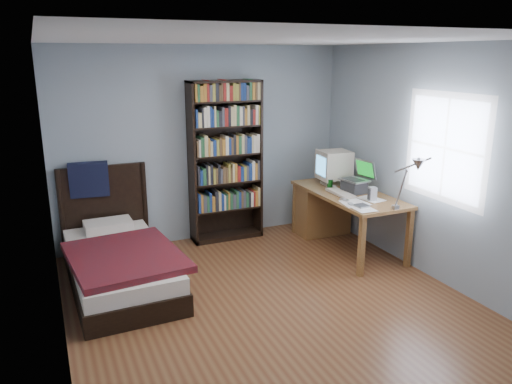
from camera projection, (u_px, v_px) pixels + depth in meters
room at (276, 181)px, 4.58m from camera, size 4.20×4.24×2.50m
desk at (328, 207)px, 6.65m from camera, size 0.75×1.65×0.73m
crt_monitor at (333, 165)px, 6.49m from camera, size 0.43×0.39×0.45m
laptop at (355, 184)px, 6.14m from camera, size 0.36×0.36×0.40m
desk_lamp at (415, 170)px, 4.96m from camera, size 0.26×0.57×0.67m
keyboard at (341, 193)px, 6.08m from camera, size 0.19×0.45×0.04m
speaker at (372, 194)px, 5.80m from camera, size 0.09×0.09×0.16m
soda_can at (330, 184)px, 6.32m from camera, size 0.07×0.07×0.12m
mouse at (334, 187)px, 6.37m from camera, size 0.06×0.10×0.03m
phone_silver at (344, 200)px, 5.81m from camera, size 0.08×0.12×0.02m
phone_grey at (351, 204)px, 5.64m from camera, size 0.07×0.11×0.02m
external_drive at (362, 206)px, 5.56m from camera, size 0.14×0.14×0.03m
bookshelf at (226, 162)px, 6.44m from camera, size 0.93×0.30×2.07m
bed at (118, 259)px, 5.34m from camera, size 1.16×2.08×1.16m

